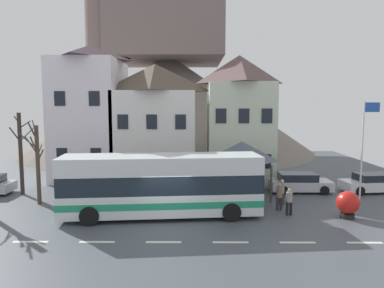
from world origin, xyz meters
TOP-DOWN VIEW (x-y plane):
  - ground_plane at (0.00, -0.00)m, footprint 40.00×60.00m
  - townhouse_00 at (-7.41, 12.44)m, footprint 5.16×6.94m
  - townhouse_01 at (-1.84, 11.59)m, footprint 6.51×5.25m
  - townhouse_02 at (5.08, 12.11)m, footprint 5.15×6.29m
  - hilltop_castle at (-2.34, 31.20)m, footprint 38.70×38.70m
  - transit_bus at (-0.43, 1.40)m, footprint 11.04×3.60m
  - bus_shelter at (4.52, 5.79)m, footprint 3.60×3.60m
  - parked_car_01 at (13.92, 7.05)m, footprint 4.30×2.32m
  - parked_car_02 at (8.83, 7.10)m, footprint 4.25×2.01m
  - parked_car_03 at (3.92, 7.18)m, footprint 4.45×2.08m
  - parked_car_04 at (-4.61, 7.13)m, footprint 4.49×1.97m
  - pedestrian_00 at (6.66, 1.66)m, footprint 0.37×0.34m
  - pedestrian_01 at (4.47, 3.54)m, footprint 0.35×0.35m
  - pedestrian_02 at (6.77, 3.77)m, footprint 0.32×0.29m
  - pedestrian_03 at (6.35, 2.64)m, footprint 0.37×0.35m
  - public_bench at (4.96, 8.24)m, footprint 1.50×0.48m
  - flagpole at (11.34, 3.12)m, footprint 0.95×0.10m
  - harbour_buoy at (9.71, 1.15)m, footprint 1.23×1.23m
  - bare_tree_00 at (-8.31, 3.85)m, footprint 1.13×1.86m
  - bare_tree_02 at (-10.50, 6.28)m, footprint 1.40×1.45m

SIDE VIEW (x-z plane):
  - ground_plane at x=0.00m, z-range -0.06..0.00m
  - public_bench at x=4.96m, z-range 0.03..0.90m
  - parked_car_04 at x=-4.61m, z-range -0.01..1.24m
  - parked_car_01 at x=13.92m, z-range -0.01..1.31m
  - parked_car_02 at x=8.83m, z-range -0.01..1.34m
  - parked_car_03 at x=3.92m, z-range -0.02..1.38m
  - harbour_buoy at x=9.71m, z-range 0.07..1.56m
  - pedestrian_00 at x=6.66m, z-range 0.08..1.59m
  - pedestrian_02 at x=6.77m, z-range 0.08..1.66m
  - pedestrian_03 at x=6.35m, z-range 0.11..1.70m
  - pedestrian_01 at x=4.47m, z-range 0.17..1.83m
  - transit_bus at x=-0.43m, z-range 0.01..3.42m
  - bare_tree_00 at x=-8.31m, z-range 0.06..5.32m
  - bare_tree_02 at x=-10.50m, z-range 0.11..5.73m
  - bus_shelter at x=4.52m, z-range 1.18..4.91m
  - flagpole at x=11.34m, z-range 0.54..6.89m
  - townhouse_01 at x=-1.84m, z-range 0.00..9.46m
  - townhouse_02 at x=5.08m, z-range 0.00..10.22m
  - townhouse_00 at x=-7.41m, z-range 0.00..11.07m
  - hilltop_castle at x=-2.34m, z-range -3.87..18.43m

